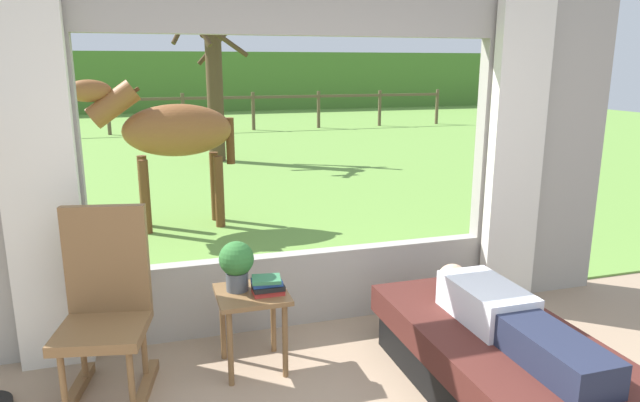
{
  "coord_description": "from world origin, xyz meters",
  "views": [
    {
      "loc": [
        -1.05,
        -1.61,
        1.91
      ],
      "look_at": [
        0.0,
        1.8,
        1.05
      ],
      "focal_mm": 31.87,
      "sensor_mm": 36.0,
      "label": 1
    }
  ],
  "objects": [
    {
      "name": "pasture_fence_line",
      "position": [
        0.0,
        14.98,
        0.74
      ],
      "size": [
        16.1,
        0.1,
        1.1
      ],
      "color": "brown",
      "rests_on": "outdoor_pasture_lawn"
    },
    {
      "name": "rocking_chair",
      "position": [
        -1.34,
        1.68,
        0.55
      ],
      "size": [
        0.58,
        0.76,
        1.12
      ],
      "rotation": [
        0.0,
        0.0,
        -0.2
      ],
      "color": "brown",
      "rests_on": "ground_plane"
    },
    {
      "name": "curtain_panel_left",
      "position": [
        -1.69,
        2.12,
        1.2
      ],
      "size": [
        0.44,
        0.1,
        2.4
      ],
      "primitive_type": "cube",
      "color": "silver",
      "rests_on": "ground_plane"
    },
    {
      "name": "pasture_tree",
      "position": [
        0.28,
        9.8,
        1.58
      ],
      "size": [
        1.42,
        1.54,
        3.54
      ],
      "color": "#4C3823",
      "rests_on": "outdoor_pasture_lawn"
    },
    {
      "name": "book_stack",
      "position": [
        -0.39,
        1.64,
        0.58
      ],
      "size": [
        0.21,
        0.17,
        0.11
      ],
      "color": "#B22D28",
      "rests_on": "side_table"
    },
    {
      "name": "curtain_panel_right",
      "position": [
        1.69,
        2.12,
        1.2
      ],
      "size": [
        0.44,
        0.1,
        2.4
      ],
      "primitive_type": "cube",
      "color": "silver",
      "rests_on": "ground_plane"
    },
    {
      "name": "potted_plant",
      "position": [
        -0.56,
        1.75,
        0.7
      ],
      "size": [
        0.22,
        0.22,
        0.32
      ],
      "color": "#4C5156",
      "rests_on": "side_table"
    },
    {
      "name": "outdoor_pasture_lawn",
      "position": [
        0.0,
        13.16,
        0.01
      ],
      "size": [
        36.0,
        21.68,
        0.02
      ],
      "primitive_type": "cube",
      "color": "olive",
      "rests_on": "ground_plane"
    },
    {
      "name": "reclining_person",
      "position": [
        0.83,
        0.91,
        0.52
      ],
      "size": [
        0.34,
        1.43,
        0.22
      ],
      "rotation": [
        0.0,
        0.0,
        0.0
      ],
      "color": "silver",
      "rests_on": "recliner_sofa"
    },
    {
      "name": "recliner_sofa",
      "position": [
        0.83,
        0.96,
        0.22
      ],
      "size": [
        0.91,
        1.7,
        0.42
      ],
      "rotation": [
        0.0,
        0.0,
        0.0
      ],
      "color": "black",
      "rests_on": "ground_plane"
    },
    {
      "name": "horse",
      "position": [
        -0.78,
        5.13,
        1.16
      ],
      "size": [
        1.81,
        0.61,
        1.73
      ],
      "rotation": [
        0.0,
        0.0,
        1.61
      ],
      "color": "brown",
      "rests_on": "outdoor_pasture_lawn"
    },
    {
      "name": "distant_hill_ridge",
      "position": [
        0.0,
        23.0,
        1.2
      ],
      "size": [
        36.0,
        2.0,
        2.4
      ],
      "primitive_type": "cube",
      "color": "#4C792F",
      "rests_on": "ground_plane"
    },
    {
      "name": "side_table",
      "position": [
        -0.48,
        1.69,
        0.43
      ],
      "size": [
        0.44,
        0.44,
        0.52
      ],
      "color": "brown",
      "rests_on": "ground_plane"
    },
    {
      "name": "back_wall_with_window",
      "position": [
        0.0,
        2.26,
        1.25
      ],
      "size": [
        5.2,
        0.12,
        2.55
      ],
      "color": "#9E998E",
      "rests_on": "ground_plane"
    }
  ]
}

